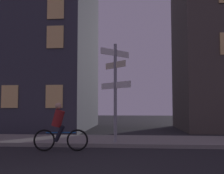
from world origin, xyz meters
name	(u,v)px	position (x,y,z in m)	size (l,w,h in m)	color
sidewalk_kerb	(96,140)	(0.00, 7.24, 0.07)	(40.00, 3.00, 0.14)	gray
signpost	(115,84)	(0.86, 6.25, 2.34)	(1.21, 1.21, 3.76)	gray
cyclist	(59,128)	(-0.92, 4.90, 0.75)	(1.81, 0.37, 1.61)	black
building_left_block	(5,38)	(-7.35, 13.77, 6.21)	(11.97, 8.22, 12.41)	#383842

